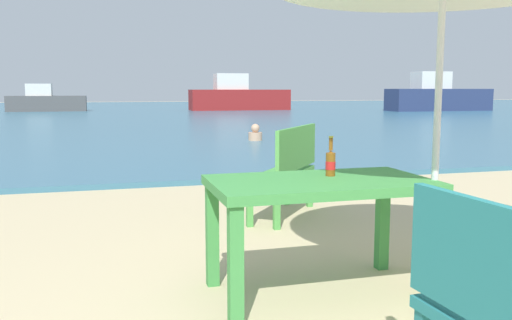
{
  "coord_description": "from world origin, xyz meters",
  "views": [
    {
      "loc": [
        -1.69,
        -2.38,
        1.33
      ],
      "look_at": [
        -0.19,
        3.0,
        0.6
      ],
      "focal_mm": 37.89,
      "sensor_mm": 36.0,
      "label": 1
    }
  ],
  "objects_px": {
    "side_table_wood": "(501,242)",
    "boat_fishing_trawler": "(437,97)",
    "picnic_table_green": "(320,196)",
    "swimmer_person": "(255,134)",
    "bench_green_left": "(288,166)",
    "boat_ferry": "(238,97)",
    "beer_bottle_amber": "(331,162)",
    "boat_sailboat": "(46,101)"
  },
  "relations": [
    {
      "from": "swimmer_person",
      "to": "boat_sailboat",
      "type": "distance_m",
      "value": 21.92
    },
    {
      "from": "boat_sailboat",
      "to": "boat_ferry",
      "type": "height_order",
      "value": "boat_ferry"
    },
    {
      "from": "picnic_table_green",
      "to": "swimmer_person",
      "type": "distance_m",
      "value": 9.94
    },
    {
      "from": "bench_green_left",
      "to": "boat_fishing_trawler",
      "type": "distance_m",
      "value": 28.86
    },
    {
      "from": "boat_fishing_trawler",
      "to": "picnic_table_green",
      "type": "bearing_deg",
      "value": -125.34
    },
    {
      "from": "bench_green_left",
      "to": "beer_bottle_amber",
      "type": "bearing_deg",
      "value": -101.18
    },
    {
      "from": "boat_sailboat",
      "to": "swimmer_person",
      "type": "bearing_deg",
      "value": -71.72
    },
    {
      "from": "swimmer_person",
      "to": "boat_ferry",
      "type": "relative_size",
      "value": 0.07
    },
    {
      "from": "picnic_table_green",
      "to": "swimmer_person",
      "type": "xyz_separation_m",
      "value": [
        2.25,
        9.67,
        -0.41
      ]
    },
    {
      "from": "picnic_table_green",
      "to": "bench_green_left",
      "type": "relative_size",
      "value": 1.2
    },
    {
      "from": "boat_ferry",
      "to": "boat_fishing_trawler",
      "type": "distance_m",
      "value": 12.0
    },
    {
      "from": "bench_green_left",
      "to": "side_table_wood",
      "type": "bearing_deg",
      "value": -75.86
    },
    {
      "from": "beer_bottle_amber",
      "to": "boat_sailboat",
      "type": "bearing_deg",
      "value": 98.88
    },
    {
      "from": "boat_ferry",
      "to": "boat_fishing_trawler",
      "type": "bearing_deg",
      "value": -20.92
    },
    {
      "from": "bench_green_left",
      "to": "boat_fishing_trawler",
      "type": "bearing_deg",
      "value": 53.06
    },
    {
      "from": "bench_green_left",
      "to": "boat_ferry",
      "type": "xyz_separation_m",
      "value": [
        6.13,
        27.35,
        0.34
      ]
    },
    {
      "from": "side_table_wood",
      "to": "boat_fishing_trawler",
      "type": "xyz_separation_m",
      "value": [
        16.73,
        25.5,
        0.56
      ]
    },
    {
      "from": "picnic_table_green",
      "to": "bench_green_left",
      "type": "distance_m",
      "value": 2.18
    },
    {
      "from": "picnic_table_green",
      "to": "boat_fishing_trawler",
      "type": "height_order",
      "value": "boat_fishing_trawler"
    },
    {
      "from": "picnic_table_green",
      "to": "boat_fishing_trawler",
      "type": "bearing_deg",
      "value": 54.66
    },
    {
      "from": "picnic_table_green",
      "to": "swimmer_person",
      "type": "height_order",
      "value": "picnic_table_green"
    },
    {
      "from": "bench_green_left",
      "to": "swimmer_person",
      "type": "height_order",
      "value": "bench_green_left"
    },
    {
      "from": "boat_ferry",
      "to": "picnic_table_green",
      "type": "bearing_deg",
      "value": -102.71
    },
    {
      "from": "picnic_table_green",
      "to": "boat_ferry",
      "type": "bearing_deg",
      "value": 77.29
    },
    {
      "from": "picnic_table_green",
      "to": "side_table_wood",
      "type": "height_order",
      "value": "picnic_table_green"
    },
    {
      "from": "beer_bottle_amber",
      "to": "boat_ferry",
      "type": "relative_size",
      "value": 0.04
    },
    {
      "from": "swimmer_person",
      "to": "boat_fishing_trawler",
      "type": "height_order",
      "value": "boat_fishing_trawler"
    },
    {
      "from": "swimmer_person",
      "to": "boat_ferry",
      "type": "height_order",
      "value": "boat_ferry"
    },
    {
      "from": "picnic_table_green",
      "to": "side_table_wood",
      "type": "xyz_separation_m",
      "value": [
        1.13,
        -0.32,
        -0.3
      ]
    },
    {
      "from": "bench_green_left",
      "to": "boat_fishing_trawler",
      "type": "xyz_separation_m",
      "value": [
        17.34,
        23.06,
        0.37
      ]
    },
    {
      "from": "picnic_table_green",
      "to": "boat_fishing_trawler",
      "type": "distance_m",
      "value": 30.87
    },
    {
      "from": "boat_sailboat",
      "to": "boat_fishing_trawler",
      "type": "xyz_separation_m",
      "value": [
        22.48,
        -5.31,
        0.26
      ]
    },
    {
      "from": "side_table_wood",
      "to": "boat_fishing_trawler",
      "type": "distance_m",
      "value": 30.5
    },
    {
      "from": "swimmer_person",
      "to": "boat_sailboat",
      "type": "bearing_deg",
      "value": 108.28
    },
    {
      "from": "picnic_table_green",
      "to": "beer_bottle_amber",
      "type": "bearing_deg",
      "value": 44.01
    },
    {
      "from": "beer_bottle_amber",
      "to": "boat_ferry",
      "type": "xyz_separation_m",
      "value": [
        6.53,
        29.35,
        0.03
      ]
    },
    {
      "from": "picnic_table_green",
      "to": "side_table_wood",
      "type": "bearing_deg",
      "value": -16.02
    },
    {
      "from": "picnic_table_green",
      "to": "swimmer_person",
      "type": "bearing_deg",
      "value": 76.9
    },
    {
      "from": "side_table_wood",
      "to": "swimmer_person",
      "type": "relative_size",
      "value": 1.32
    },
    {
      "from": "boat_ferry",
      "to": "beer_bottle_amber",
      "type": "bearing_deg",
      "value": -102.54
    },
    {
      "from": "beer_bottle_amber",
      "to": "side_table_wood",
      "type": "xyz_separation_m",
      "value": [
        1.01,
        -0.44,
        -0.5
      ]
    },
    {
      "from": "swimmer_person",
      "to": "boat_sailboat",
      "type": "height_order",
      "value": "boat_sailboat"
    }
  ]
}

